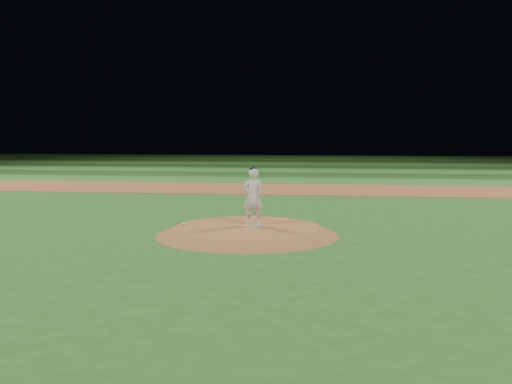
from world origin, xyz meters
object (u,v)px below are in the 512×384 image
object	(u,v)px
pitching_rubber	(254,226)
pitcher_on_mound	(253,196)
pitchers_mound	(247,231)
rosin_bag	(184,224)

from	to	relation	value
pitching_rubber	pitcher_on_mound	distance (m)	0.90
pitchers_mound	pitcher_on_mound	bearing A→B (deg)	69.22
pitching_rubber	rosin_bag	bearing A→B (deg)	164.77
pitchers_mound	rosin_bag	size ratio (longest dim) A/B	40.75
rosin_bag	pitching_rubber	bearing A→B (deg)	1.44
rosin_bag	pitcher_on_mound	distance (m)	2.29
pitchers_mound	pitcher_on_mound	distance (m)	1.07
pitching_rubber	rosin_bag	size ratio (longest dim) A/B	4.54
rosin_bag	pitcher_on_mound	world-z (taller)	pitcher_on_mound
pitchers_mound	rosin_bag	world-z (taller)	rosin_bag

